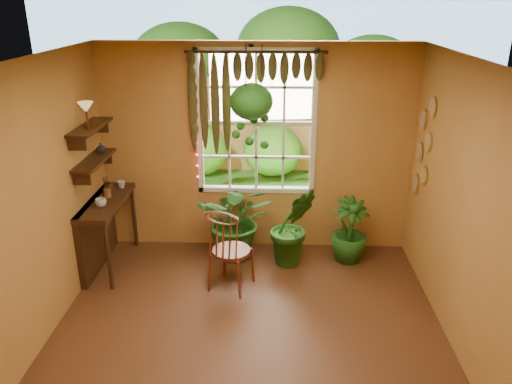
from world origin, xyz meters
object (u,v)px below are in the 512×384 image
counter_ledge (100,226)px  hanging_basket (251,106)px  potted_plant_left (237,219)px  potted_plant_mid (293,227)px  windsor_chair (230,262)px

counter_ledge → hanging_basket: bearing=8.8°
potted_plant_left → potted_plant_mid: bearing=-13.6°
potted_plant_left → hanging_basket: hanging_basket is taller
counter_ledge → windsor_chair: (1.65, -0.46, -0.21)m
potted_plant_mid → hanging_basket: 1.57m
windsor_chair → potted_plant_mid: size_ratio=1.16×
potted_plant_left → counter_ledge: bearing=-169.2°
counter_ledge → potted_plant_left: potted_plant_left is taller
windsor_chair → counter_ledge: bearing=-174.0°
potted_plant_left → potted_plant_mid: (0.72, -0.17, -0.01)m
windsor_chair → potted_plant_left: windsor_chair is taller
hanging_basket → windsor_chair: bearing=-105.9°
windsor_chair → potted_plant_left: size_ratio=1.14×
potted_plant_left → potted_plant_mid: size_ratio=1.02×
counter_ledge → potted_plant_mid: bearing=3.5°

